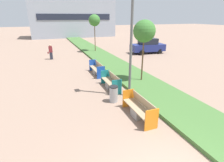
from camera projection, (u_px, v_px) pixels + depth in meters
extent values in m
cube|color=#426B33|center=(116.00, 66.00, 16.11)|extent=(2.80, 120.00, 0.18)
cube|color=#939EAD|center=(73.00, 19.00, 39.60)|extent=(18.05, 6.86, 7.85)
cube|color=#1E2333|center=(75.00, 17.00, 36.42)|extent=(15.16, 0.08, 1.20)
cube|color=gray|center=(138.00, 113.00, 8.06)|extent=(0.52, 0.60, 0.42)
cube|color=tan|center=(139.00, 108.00, 7.98)|extent=(0.58, 2.10, 0.05)
cube|color=tan|center=(144.00, 102.00, 7.98)|extent=(0.14, 2.02, 0.48)
cube|color=orange|center=(152.00, 120.00, 7.03)|extent=(0.62, 0.04, 0.94)
cube|color=orange|center=(128.00, 98.00, 8.91)|extent=(0.62, 0.04, 0.94)
cube|color=gray|center=(111.00, 85.00, 11.26)|extent=(0.52, 0.60, 0.42)
cube|color=tan|center=(111.00, 82.00, 11.18)|extent=(0.58, 2.04, 0.05)
cube|color=tan|center=(114.00, 78.00, 11.18)|extent=(0.14, 1.96, 0.48)
cube|color=#197A7F|center=(117.00, 87.00, 10.26)|extent=(0.62, 0.04, 0.94)
cube|color=#197A7F|center=(105.00, 77.00, 12.08)|extent=(0.62, 0.04, 0.94)
cube|color=gray|center=(97.00, 72.00, 14.06)|extent=(0.52, 0.60, 0.42)
cube|color=tan|center=(97.00, 69.00, 13.98)|extent=(0.58, 2.27, 0.05)
cube|color=tan|center=(100.00, 65.00, 13.98)|extent=(0.14, 2.18, 0.48)
cube|color=blue|center=(101.00, 73.00, 12.96)|extent=(0.62, 0.04, 0.94)
cube|color=blue|center=(93.00, 65.00, 14.98)|extent=(0.62, 0.04, 0.94)
cylinder|color=#9EA0A5|center=(114.00, 94.00, 9.43)|extent=(0.45, 0.45, 0.86)
cylinder|color=black|center=(114.00, 87.00, 9.27)|extent=(0.47, 0.47, 0.05)
cylinder|color=#56595B|center=(132.00, 33.00, 9.07)|extent=(0.14, 0.14, 7.20)
cylinder|color=brown|center=(142.00, 61.00, 11.90)|extent=(0.10, 0.10, 3.10)
sphere|color=#38702D|center=(144.00, 31.00, 11.23)|extent=(1.44, 1.44, 1.44)
cylinder|color=brown|center=(95.00, 38.00, 22.23)|extent=(0.10, 0.10, 3.56)
sphere|color=#38702D|center=(94.00, 20.00, 21.47)|extent=(1.42, 1.42, 1.42)
cube|color=#232633|center=(51.00, 56.00, 18.90)|extent=(0.30, 0.22, 0.78)
cube|color=maroon|center=(50.00, 49.00, 18.65)|extent=(0.38, 0.24, 0.63)
sphere|color=tan|center=(50.00, 45.00, 18.51)|extent=(0.22, 0.22, 0.22)
cube|color=maroon|center=(48.00, 53.00, 18.68)|extent=(0.12, 0.20, 0.18)
cube|color=navy|center=(148.00, 47.00, 21.99)|extent=(4.33, 2.10, 0.84)
cube|color=black|center=(148.00, 41.00, 21.72)|extent=(2.22, 1.72, 0.72)
cylinder|color=black|center=(160.00, 51.00, 21.77)|extent=(0.60, 0.20, 0.60)
cylinder|color=black|center=(152.00, 49.00, 23.34)|extent=(0.60, 0.20, 0.60)
cylinder|color=black|center=(142.00, 53.00, 20.92)|extent=(0.60, 0.20, 0.60)
cylinder|color=black|center=(135.00, 50.00, 22.50)|extent=(0.60, 0.20, 0.60)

